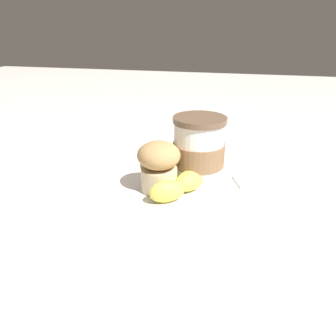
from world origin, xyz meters
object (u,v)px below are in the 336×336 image
(muffin, at_px, (159,165))
(sugar_packet, at_px, (245,181))
(banana, at_px, (187,179))
(coffee_cup, at_px, (199,150))

(muffin, xyz_separation_m, sugar_packet, (-0.06, 0.15, -0.05))
(banana, relative_size, sugar_packet, 3.46)
(coffee_cup, distance_m, banana, 0.06)
(coffee_cup, xyz_separation_m, sugar_packet, (-0.01, 0.09, -0.06))
(muffin, height_order, banana, muffin)
(coffee_cup, bearing_deg, banana, -18.49)
(muffin, bearing_deg, coffee_cup, 133.34)
(banana, bearing_deg, muffin, -70.77)
(sugar_packet, bearing_deg, coffee_cup, -84.27)
(sugar_packet, bearing_deg, banana, -64.05)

